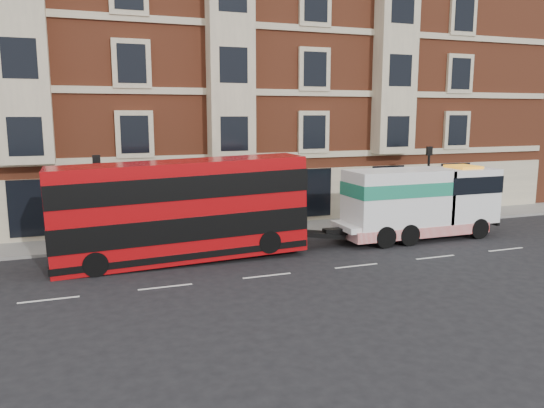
# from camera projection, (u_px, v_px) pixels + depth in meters

# --- Properties ---
(ground) EXTENTS (120.00, 120.00, 0.00)m
(ground) POSITION_uv_depth(u_px,v_px,m) (267.00, 276.00, 20.99)
(ground) COLOR black
(ground) RESTS_ON ground
(sidewalk) EXTENTS (90.00, 3.00, 0.15)m
(sidewalk) POSITION_uv_depth(u_px,v_px,m) (219.00, 234.00, 27.92)
(sidewalk) COLOR slate
(sidewalk) RESTS_ON ground
(victorian_terrace) EXTENTS (45.00, 12.00, 20.40)m
(victorian_terrace) POSITION_uv_depth(u_px,v_px,m) (195.00, 54.00, 33.34)
(victorian_terrace) COLOR brown
(victorian_terrace) RESTS_ON ground
(lamp_post_west) EXTENTS (0.35, 0.15, 4.35)m
(lamp_post_west) POSITION_uv_depth(u_px,v_px,m) (98.00, 195.00, 24.24)
(lamp_post_west) COLOR black
(lamp_post_west) RESTS_ON sidewalk
(lamp_post_east) EXTENTS (0.35, 0.15, 4.35)m
(lamp_post_east) POSITION_uv_depth(u_px,v_px,m) (428.00, 178.00, 30.33)
(lamp_post_east) COLOR black
(lamp_post_east) RESTS_ON sidewalk
(double_decker_bus) EXTENTS (10.77, 2.47, 4.36)m
(double_decker_bus) POSITION_uv_depth(u_px,v_px,m) (181.00, 209.00, 22.77)
(double_decker_bus) COLOR #A6090D
(double_decker_bus) RESTS_ON ground
(tow_truck) EXTENTS (8.62, 2.55, 3.59)m
(tow_truck) POSITION_uv_depth(u_px,v_px,m) (418.00, 202.00, 26.92)
(tow_truck) COLOR white
(tow_truck) RESTS_ON ground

